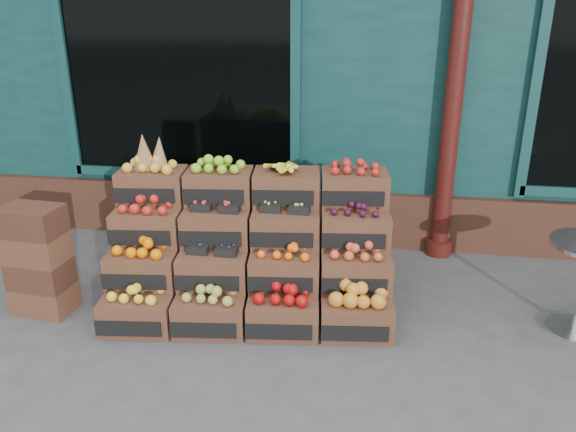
# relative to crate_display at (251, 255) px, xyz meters

# --- Properties ---
(ground) EXTENTS (60.00, 60.00, 0.00)m
(ground) POSITION_rel_crate_display_xyz_m (0.53, -0.74, -0.45)
(ground) COLOR #424245
(ground) RESTS_ON ground
(shop_facade) EXTENTS (12.00, 6.24, 4.80)m
(shop_facade) POSITION_rel_crate_display_xyz_m (0.54, 4.37, 1.95)
(shop_facade) COLOR #0F3534
(shop_facade) RESTS_ON ground
(crate_display) EXTENTS (2.45, 1.40, 1.46)m
(crate_display) POSITION_rel_crate_display_xyz_m (0.00, 0.00, 0.00)
(crate_display) COLOR #4F2E1F
(crate_display) RESTS_ON ground
(spare_crates) EXTENTS (0.50, 0.37, 0.95)m
(spare_crates) POSITION_rel_crate_display_xyz_m (-1.72, -0.44, 0.02)
(spare_crates) COLOR #4F2E1F
(spare_crates) RESTS_ON ground
(shopkeeper) EXTENTS (0.87, 0.74, 2.02)m
(shopkeeper) POSITION_rel_crate_display_xyz_m (-0.58, 2.02, 0.56)
(shopkeeper) COLOR #154C1E
(shopkeeper) RESTS_ON ground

